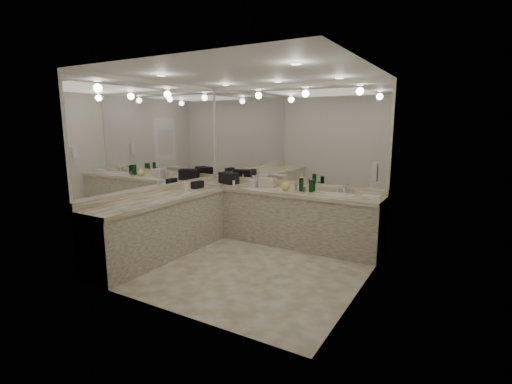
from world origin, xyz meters
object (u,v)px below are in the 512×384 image
Objects in this scene: cream_cosmetic_case at (267,183)px; sink at (340,195)px; soap_bottle_c at (286,184)px; soap_bottle_a at (256,181)px; soap_bottle_b at (253,181)px; hand_towel at (372,197)px; wall_phone at (375,172)px; black_toiletry_bag at (229,178)px.

sink is at bearing -10.09° from cream_cosmetic_case.
soap_bottle_a is at bearing 171.59° from soap_bottle_c.
soap_bottle_a is 0.96× the size of soap_bottle_b.
soap_bottle_a is at bearing 178.63° from hand_towel.
soap_bottle_c is at bearing -178.20° from hand_towel.
cream_cosmetic_case is at bearing 165.13° from soap_bottle_c.
hand_towel is at bearing -1.37° from soap_bottle_a.
wall_phone is 1.26× the size of soap_bottle_c.
wall_phone reaches higher than soap_bottle_b.
soap_bottle_a is 1.05× the size of soap_bottle_c.
hand_towel is 1.26× the size of soap_bottle_a.
soap_bottle_c is at bearing -5.07° from black_toiletry_bag.
soap_bottle_b is at bearing -81.79° from soap_bottle_a.
sink is at bearing -1.61° from black_toiletry_bag.
wall_phone is at bearing -11.07° from soap_bottle_b.
wall_phone is at bearing -16.87° from soap_bottle_c.
cream_cosmetic_case is at bearing 177.94° from hand_towel.
wall_phone reaches higher than soap_bottle_c.
soap_bottle_c is (0.61, -0.09, -0.00)m from soap_bottle_a.
hand_towel is (0.47, -0.00, 0.03)m from sink.
wall_phone is 1.20× the size of soap_bottle_a.
soap_bottle_b is at bearing -14.18° from black_toiletry_bag.
wall_phone is 2.15m from soap_bottle_b.
soap_bottle_c is (0.40, -0.11, 0.02)m from cream_cosmetic_case.
soap_bottle_c reaches higher than cream_cosmetic_case.
black_toiletry_bag is 1.24× the size of cream_cosmetic_case.
cream_cosmetic_case is 0.24m from soap_bottle_b.
sink is at bearing 179.50° from hand_towel.
soap_bottle_b reaches higher than soap_bottle_c.
wall_phone is 1.14× the size of soap_bottle_b.
black_toiletry_bag is 1.36× the size of hand_towel.
soap_bottle_c is at bearing -22.32° from cream_cosmetic_case.
wall_phone reaches higher than black_toiletry_bag.
sink is 1.59× the size of cream_cosmetic_case.
cream_cosmetic_case is 1.38× the size of soap_bottle_a.
soap_bottle_b reaches higher than hand_towel.
cream_cosmetic_case reaches higher than hand_towel.
cream_cosmetic_case is at bearing 38.75° from soap_bottle_b.
wall_phone is at bearing -11.77° from black_toiletry_bag.
soap_bottle_c is (-1.36, -0.04, 0.07)m from hand_towel.
sink is 2.08m from black_toiletry_bag.
soap_bottle_a reaches higher than black_toiletry_bag.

